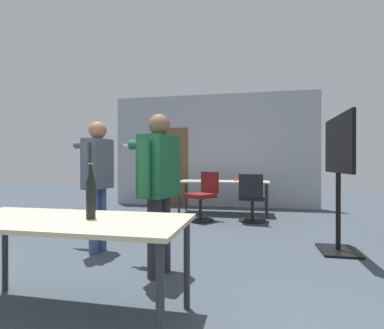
# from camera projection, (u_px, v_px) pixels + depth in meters

# --- Properties ---
(back_wall) EXTENTS (5.28, 0.12, 2.90)m
(back_wall) POSITION_uv_depth(u_px,v_px,m) (212.00, 151.00, 7.78)
(back_wall) COLOR #A3A8B2
(back_wall) RESTS_ON ground_plane
(conference_table_near) EXTENTS (1.76, 0.79, 0.72)m
(conference_table_near) POSITION_uv_depth(u_px,v_px,m) (65.00, 228.00, 2.14)
(conference_table_near) COLOR #C6B793
(conference_table_near) RESTS_ON ground_plane
(conference_table_far) EXTENTS (1.98, 0.80, 0.72)m
(conference_table_far) POSITION_uv_depth(u_px,v_px,m) (223.00, 184.00, 6.63)
(conference_table_far) COLOR #C6B793
(conference_table_far) RESTS_ON ground_plane
(tv_screen) EXTENTS (0.44, 1.21, 1.72)m
(tv_screen) POSITION_uv_depth(u_px,v_px,m) (339.00, 165.00, 3.76)
(tv_screen) COLOR black
(tv_screen) RESTS_ON ground_plane
(person_near_casual) EXTENTS (0.73, 0.64, 1.65)m
(person_near_casual) POSITION_uv_depth(u_px,v_px,m) (97.00, 172.00, 3.78)
(person_near_casual) COLOR #3D4C75
(person_near_casual) RESTS_ON ground_plane
(person_right_polo) EXTENTS (0.73, 0.77, 1.61)m
(person_right_polo) POSITION_uv_depth(u_px,v_px,m) (158.00, 179.00, 3.01)
(person_right_polo) COLOR #28282D
(person_right_polo) RESTS_ON ground_plane
(office_chair_far_right) EXTENTS (0.52, 0.57, 0.92)m
(office_chair_far_right) POSITION_uv_depth(u_px,v_px,m) (252.00, 200.00, 5.65)
(office_chair_far_right) COLOR black
(office_chair_far_right) RESTS_ON ground_plane
(office_chair_near_pushed) EXTENTS (0.67, 0.68, 0.95)m
(office_chair_near_pushed) POSITION_uv_depth(u_px,v_px,m) (203.00, 197.00, 5.83)
(office_chair_near_pushed) COLOR black
(office_chair_near_pushed) RESTS_ON ground_plane
(beer_bottle) EXTENTS (0.07, 0.07, 0.40)m
(beer_bottle) POSITION_uv_depth(u_px,v_px,m) (91.00, 192.00, 2.14)
(beer_bottle) COLOR black
(beer_bottle) RESTS_ON conference_table_near
(drink_cup) EXTENTS (0.07, 0.07, 0.09)m
(drink_cup) POSITION_uv_depth(u_px,v_px,m) (236.00, 179.00, 6.72)
(drink_cup) COLOR #E05123
(drink_cup) RESTS_ON conference_table_far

